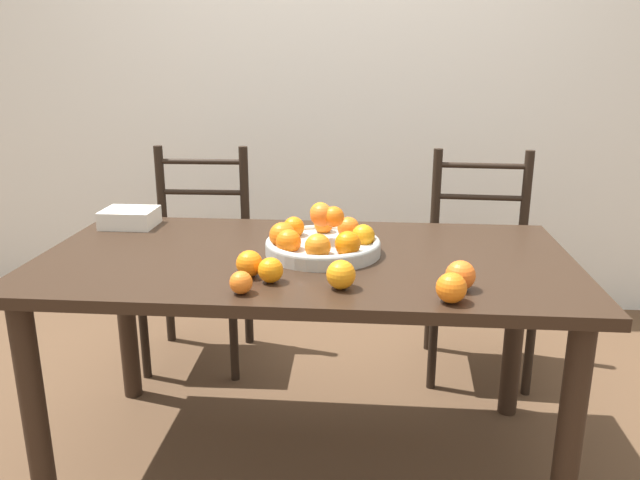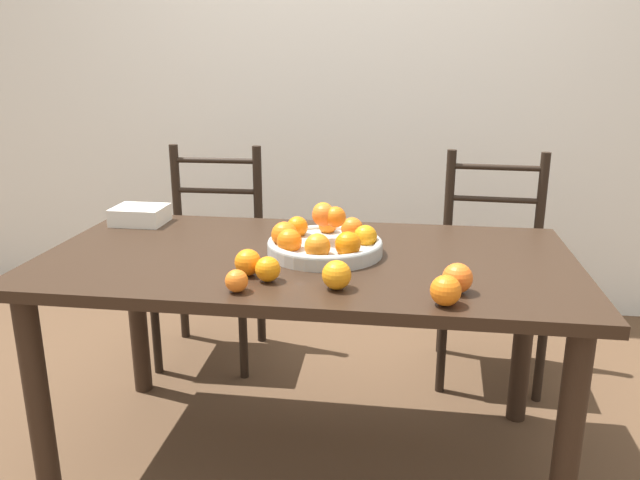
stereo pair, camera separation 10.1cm
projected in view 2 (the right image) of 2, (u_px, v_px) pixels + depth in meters
The scene contains 13 objects.
ground_plane at pixel (308, 455), 2.14m from camera, with size 12.00×12.00×0.00m, color brown.
wall_back at pixel (353, 60), 3.16m from camera, with size 8.00×0.06×2.60m.
dining_table at pixel (307, 284), 1.96m from camera, with size 1.64×0.85×0.72m.
fruit_bowl at pixel (324, 241), 1.93m from camera, with size 0.36×0.36×0.16m.
orange_loose_0 at pixel (268, 269), 1.70m from camera, with size 0.07×0.07×0.07m.
orange_loose_1 at pixel (446, 291), 1.53m from camera, with size 0.08×0.08×0.08m.
orange_loose_2 at pixel (248, 262), 1.75m from camera, with size 0.08×0.08×0.08m.
orange_loose_3 at pixel (457, 278), 1.62m from camera, with size 0.08×0.08×0.08m.
orange_loose_4 at pixel (337, 275), 1.64m from camera, with size 0.08×0.08×0.08m.
orange_loose_5 at pixel (237, 281), 1.62m from camera, with size 0.06×0.06×0.06m.
chair_left at pixel (211, 258), 2.77m from camera, with size 0.43×0.41×0.94m.
chair_right at pixel (492, 271), 2.60m from camera, with size 0.44×0.42×0.94m.
book_stack at pixel (140, 215), 2.29m from camera, with size 0.19×0.15×0.06m.
Camera 2 is at (0.31, -1.82, 1.32)m, focal length 35.00 mm.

